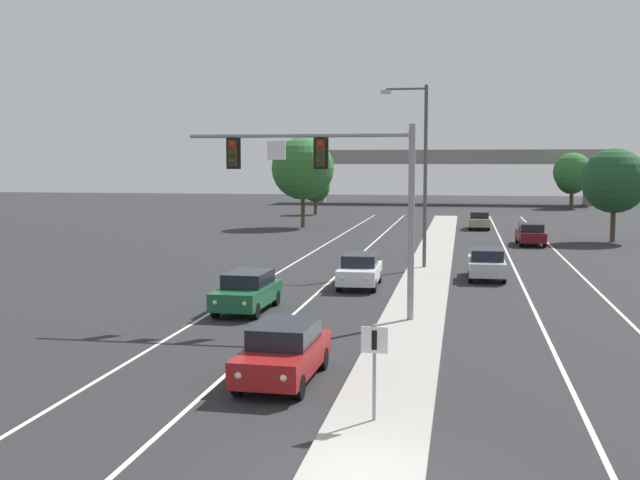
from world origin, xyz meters
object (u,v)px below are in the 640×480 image
street_lamp_median (421,165)px  tree_far_right_c (573,172)px  median_sign_post (374,358)px  tree_far_left_b (303,168)px  car_oncoming_red (283,352)px  car_receding_tan (479,220)px  tree_far_left_c (315,187)px  car_oncoming_white (360,270)px  car_receding_silver (486,263)px  tree_far_right_a (614,181)px  car_receding_darkred (531,234)px  tree_far_right_b (572,179)px  overhead_signal_mast (337,178)px  car_oncoming_green (247,291)px

street_lamp_median → tree_far_right_c: street_lamp_median is taller
median_sign_post → tree_far_left_b: size_ratio=0.27×
car_oncoming_red → tree_far_left_b: tree_far_left_b is taller
car_receding_tan → tree_far_left_b: 16.49m
tree_far_left_c → car_oncoming_red: bearing=-80.2°
car_oncoming_white → street_lamp_median: bearing=69.6°
car_receding_silver → median_sign_post: bearing=-97.5°
tree_far_left_b → tree_far_right_a: (25.42, -8.91, -0.80)m
car_receding_darkred → tree_far_right_b: (8.99, 49.15, 2.97)m
overhead_signal_mast → car_receding_silver: bearing=64.0°
car_receding_silver → tree_far_right_b: tree_far_right_b is taller
car_receding_silver → tree_far_right_c: tree_far_right_c is taller
car_receding_darkred → tree_far_left_b: 23.31m
car_oncoming_white → car_receding_silver: 7.09m
median_sign_post → car_oncoming_green: median_sign_post is taller
car_oncoming_white → tree_far_right_b: size_ratio=0.78×
car_receding_silver → car_receding_tan: (0.22, 30.78, 0.00)m
tree_far_left_b → car_receding_tan: bearing=3.1°
street_lamp_median → car_receding_tan: size_ratio=2.23×
street_lamp_median → tree_far_left_c: street_lamp_median is taller
car_receding_darkred → tree_far_left_b: (-19.20, 12.42, 4.55)m
tree_far_right_a → car_receding_darkred: bearing=-150.6°
overhead_signal_mast → car_oncoming_red: bearing=-90.8°
tree_far_right_b → tree_far_left_c: bearing=-147.8°
car_receding_tan → tree_far_right_b: size_ratio=0.77×
car_receding_darkred → car_oncoming_green: bearing=-115.2°
car_receding_darkred → car_oncoming_red: bearing=-104.1°
street_lamp_median → car_receding_tan: (3.74, 27.74, -4.97)m
median_sign_post → tree_far_right_c: (15.62, 88.84, 3.08)m
median_sign_post → car_receding_darkred: median_sign_post is taller
street_lamp_median → car_oncoming_green: (-6.16, -13.76, -4.97)m
overhead_signal_mast → car_oncoming_green: (-3.82, 1.28, -4.56)m
overhead_signal_mast → tree_far_right_a: size_ratio=1.22×
median_sign_post → street_lamp_median: size_ratio=0.22×
overhead_signal_mast → car_oncoming_red: (-0.12, -8.48, -4.56)m
tree_far_left_b → tree_far_right_c: bearing=51.3°
tree_far_left_c → tree_far_right_a: bearing=-44.0°
tree_far_right_c → car_oncoming_white: bearing=-105.1°
car_receding_darkred → tree_far_left_b: bearing=147.1°
median_sign_post → street_lamp_median: (-0.40, 26.83, 4.21)m
car_oncoming_green → tree_far_right_b: (22.26, 77.38, 2.97)m
overhead_signal_mast → tree_far_left_b: (-9.75, 41.92, -0.01)m
street_lamp_median → tree_far_left_b: 29.48m
overhead_signal_mast → tree_far_left_b: tree_far_left_b is taller
overhead_signal_mast → median_sign_post: (2.74, -11.80, -3.80)m
car_oncoming_red → tree_far_left_b: size_ratio=0.55×
car_oncoming_white → tree_far_right_a: (15.85, 24.73, 3.75)m
tree_far_left_c → car_receding_silver: bearing=-69.6°
tree_far_left_b → tree_far_left_c: tree_far_left_b is taller
street_lamp_median → tree_far_right_c: bearing=75.5°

